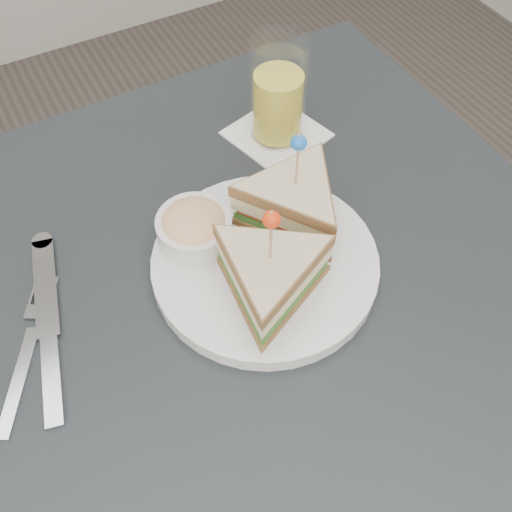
% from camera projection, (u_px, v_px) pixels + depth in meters
% --- Properties ---
extents(ground_plane, '(3.50, 3.50, 0.00)m').
position_uv_depth(ground_plane, '(254.00, 476.00, 1.25)').
color(ground_plane, '#3F3833').
extents(table, '(0.80, 0.80, 0.75)m').
position_uv_depth(table, '(253.00, 325.00, 0.70)').
color(table, black).
rests_on(table, ground).
extents(plate_meal, '(0.30, 0.28, 0.15)m').
position_uv_depth(plate_meal, '(270.00, 242.00, 0.63)').
color(plate_meal, silver).
rests_on(plate_meal, table).
extents(cutlery_fork, '(0.11, 0.17, 0.01)m').
position_uv_depth(cutlery_fork, '(29.00, 343.00, 0.60)').
color(cutlery_fork, silver).
rests_on(cutlery_fork, table).
extents(cutlery_knife, '(0.08, 0.24, 0.01)m').
position_uv_depth(cutlery_knife, '(48.00, 329.00, 0.61)').
color(cutlery_knife, silver).
rests_on(cutlery_knife, table).
extents(drink_set, '(0.14, 0.14, 0.15)m').
position_uv_depth(drink_set, '(278.00, 97.00, 0.74)').
color(drink_set, white).
rests_on(drink_set, table).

